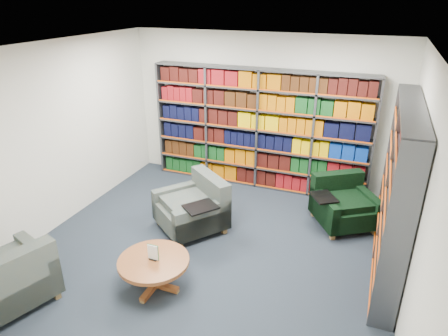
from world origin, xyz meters
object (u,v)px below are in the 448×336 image
(chair_teal_left, at_px, (196,208))
(coffee_table, at_px, (154,265))
(chair_green_right, at_px, (342,205))
(chair_teal_front, at_px, (10,281))

(chair_teal_left, bearing_deg, coffee_table, -85.48)
(chair_green_right, height_order, coffee_table, chair_green_right)
(chair_teal_left, distance_m, chair_teal_front, 2.67)
(chair_teal_left, height_order, chair_teal_front, chair_teal_left)
(chair_teal_left, height_order, coffee_table, chair_teal_left)
(chair_teal_left, distance_m, chair_green_right, 2.32)
(chair_green_right, height_order, chair_teal_front, chair_teal_front)
(chair_green_right, bearing_deg, chair_teal_left, -154.79)
(chair_teal_left, relative_size, coffee_table, 1.47)
(chair_teal_left, height_order, chair_green_right, chair_teal_left)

